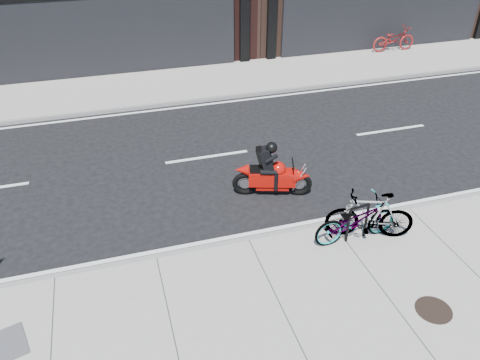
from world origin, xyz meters
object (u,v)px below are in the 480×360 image
object	(u,v)px
bicycle_front	(356,220)
bicycle_far	(394,39)
motorcycle	(276,174)
manhole_cover	(434,310)
bicycle_rear	(370,215)
bike_rack	(358,220)
utility_grate	(2,346)

from	to	relation	value
bicycle_front	bicycle_far	bearing A→B (deg)	-37.18
motorcycle	manhole_cover	size ratio (longest dim) A/B	2.93
bicycle_rear	motorcycle	bearing A→B (deg)	-130.73
bicycle_front	manhole_cover	world-z (taller)	bicycle_front
bike_rack	bicycle_far	world-z (taller)	bicycle_far
motorcycle	bicycle_front	bearing A→B (deg)	-49.08
bicycle_far	manhole_cover	world-z (taller)	bicycle_far
bicycle_rear	manhole_cover	distance (m)	2.30
bicycle_far	motorcycle	bearing A→B (deg)	135.78
bike_rack	manhole_cover	world-z (taller)	bike_rack
bicycle_front	motorcycle	size ratio (longest dim) A/B	0.98
bike_rack	utility_grate	xyz separation A→B (m)	(-7.01, -0.84, -0.50)
motorcycle	bicycle_far	world-z (taller)	motorcycle
bike_rack	bicycle_rear	xyz separation A→B (m)	(0.28, 0.00, 0.05)
bicycle_far	utility_grate	xyz separation A→B (m)	(-15.06, -12.29, -0.53)
bicycle_front	utility_grate	bearing A→B (deg)	94.98
bicycle_front	motorcycle	xyz separation A→B (m)	(-0.96, 2.27, -0.02)
manhole_cover	bicycle_rear	bearing A→B (deg)	92.95
motorcycle	bike_rack	bearing A→B (deg)	-48.15
bicycle_rear	utility_grate	bearing A→B (deg)	-63.64
bicycle_front	utility_grate	distance (m)	7.04
bicycle_rear	bicycle_front	bearing A→B (deg)	-70.24
bicycle_front	utility_grate	size ratio (longest dim) A/B	2.53
bicycle_far	utility_grate	bearing A→B (deg)	129.62
bicycle_front	manhole_cover	size ratio (longest dim) A/B	2.88
manhole_cover	utility_grate	bearing A→B (deg)	169.39
manhole_cover	motorcycle	bearing A→B (deg)	107.28
bicycle_far	bicycle_rear	bearing A→B (deg)	146.23
motorcycle	manhole_cover	world-z (taller)	motorcycle
bicycle_rear	manhole_cover	xyz separation A→B (m)	(0.12, -2.23, -0.56)
bicycle_front	bicycle_rear	xyz separation A→B (m)	(0.32, 0.00, 0.07)
motorcycle	utility_grate	world-z (taller)	motorcycle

